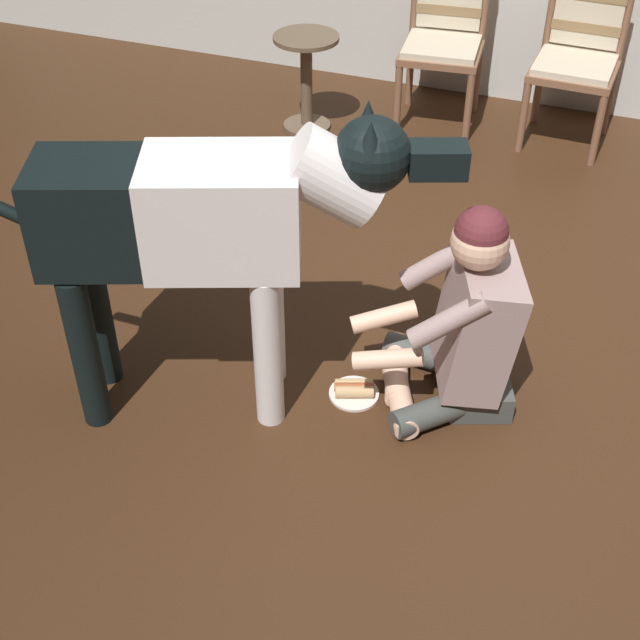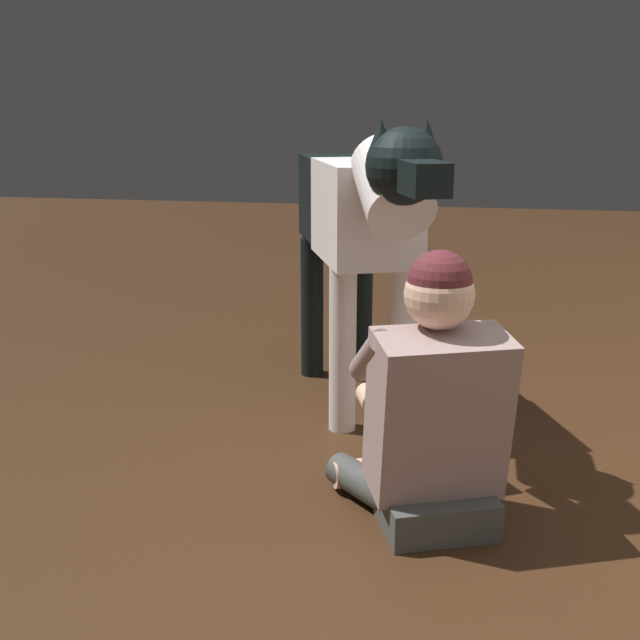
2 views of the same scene
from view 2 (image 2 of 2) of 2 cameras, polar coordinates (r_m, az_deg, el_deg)
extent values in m
plane|color=#3A2212|center=(2.57, 10.74, -14.86)|extent=(15.35, 15.35, 0.00)
cube|color=#444744|center=(2.54, 8.44, -13.48)|extent=(0.35, 0.40, 0.12)
cylinder|color=#444744|center=(2.63, 4.01, -12.14)|extent=(0.36, 0.36, 0.11)
cylinder|color=beige|center=(2.78, 4.63, -10.69)|extent=(0.24, 0.37, 0.09)
cylinder|color=#444744|center=(2.72, 10.47, -11.39)|extent=(0.41, 0.14, 0.11)
cylinder|color=beige|center=(2.83, 8.01, -10.33)|extent=(0.19, 0.37, 0.09)
cube|color=gray|center=(2.43, 8.50, -6.70)|extent=(0.40, 0.47, 0.53)
cylinder|color=gray|center=(2.46, 3.70, -2.63)|extent=(0.30, 0.18, 0.24)
cylinder|color=beige|center=(2.72, 3.58, -5.69)|extent=(0.28, 0.13, 0.12)
cylinder|color=gray|center=(2.56, 11.30, -2.12)|extent=(0.30, 0.18, 0.24)
cylinder|color=beige|center=(2.79, 8.58, -5.28)|extent=(0.27, 0.20, 0.12)
sphere|color=beige|center=(2.35, 8.61, 1.82)|extent=(0.21, 0.21, 0.21)
sphere|color=#5B2228|center=(2.34, 8.65, 2.69)|extent=(0.19, 0.19, 0.19)
cylinder|color=silver|center=(3.18, 5.90, -1.93)|extent=(0.11, 0.11, 0.67)
cylinder|color=silver|center=(3.12, 1.65, -2.19)|extent=(0.11, 0.11, 0.67)
cylinder|color=black|center=(3.80, 3.00, 1.08)|extent=(0.11, 0.11, 0.67)
cylinder|color=black|center=(3.75, -0.58, 0.91)|extent=(0.11, 0.11, 0.67)
cube|color=silver|center=(3.16, 3.31, 7.86)|extent=(0.62, 0.51, 0.39)
cube|color=black|center=(3.56, 1.70, 8.75)|extent=(0.55, 0.47, 0.37)
cylinder|color=silver|center=(2.79, 5.27, 9.60)|extent=(0.44, 0.36, 0.36)
sphere|color=black|center=(2.66, 6.09, 10.99)|extent=(0.26, 0.26, 0.26)
cube|color=black|center=(2.45, 7.56, 10.10)|extent=(0.22, 0.18, 0.10)
cone|color=black|center=(2.69, 7.70, 13.06)|extent=(0.12, 0.12, 0.12)
cone|color=black|center=(2.64, 4.42, 13.11)|extent=(0.12, 0.12, 0.12)
cylinder|color=black|center=(3.80, 0.87, 8.61)|extent=(0.34, 0.17, 0.23)
cylinder|color=silver|center=(2.97, 5.30, -10.00)|extent=(0.20, 0.20, 0.01)
cylinder|color=tan|center=(2.96, 4.91, -9.51)|extent=(0.16, 0.10, 0.05)
cylinder|color=tan|center=(2.97, 5.72, -9.44)|extent=(0.16, 0.10, 0.05)
cylinder|color=#974B29|center=(2.96, 5.32, -9.35)|extent=(0.16, 0.09, 0.04)
camera|label=1|loc=(3.48, -50.10, 30.46)|focal=49.84mm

